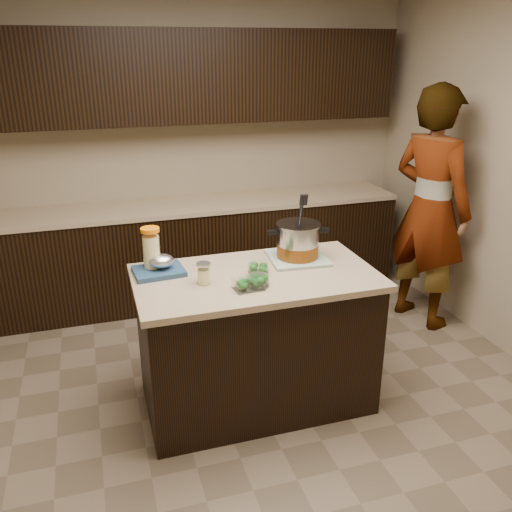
# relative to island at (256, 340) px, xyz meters

# --- Properties ---
(ground_plane) EXTENTS (4.00, 4.00, 0.00)m
(ground_plane) POSITION_rel_island_xyz_m (0.00, 0.00, -0.45)
(ground_plane) COLOR brown
(ground_plane) RESTS_ON ground
(room_shell) EXTENTS (4.04, 4.04, 2.72)m
(room_shell) POSITION_rel_island_xyz_m (0.00, 0.00, 1.26)
(room_shell) COLOR tan
(room_shell) RESTS_ON ground
(back_cabinets) EXTENTS (3.60, 0.63, 2.33)m
(back_cabinets) POSITION_rel_island_xyz_m (0.00, 1.74, 0.49)
(back_cabinets) COLOR black
(back_cabinets) RESTS_ON ground
(island) EXTENTS (1.46, 0.81, 0.90)m
(island) POSITION_rel_island_xyz_m (0.00, 0.00, 0.00)
(island) COLOR black
(island) RESTS_ON ground
(dish_towel) EXTENTS (0.39, 0.39, 0.02)m
(dish_towel) POSITION_rel_island_xyz_m (0.33, 0.16, 0.46)
(dish_towel) COLOR #598564
(dish_towel) RESTS_ON island
(stock_pot) EXTENTS (0.40, 0.33, 0.40)m
(stock_pot) POSITION_rel_island_xyz_m (0.33, 0.16, 0.56)
(stock_pot) COLOR #B7B7BC
(stock_pot) RESTS_ON dish_towel
(lemonade_pitcher) EXTENTS (0.13, 0.13, 0.27)m
(lemonade_pitcher) POSITION_rel_island_xyz_m (-0.59, 0.24, 0.58)
(lemonade_pitcher) COLOR #F6EB96
(lemonade_pitcher) RESTS_ON island
(mason_jar) EXTENTS (0.11, 0.11, 0.14)m
(mason_jar) POSITION_rel_island_xyz_m (-0.33, -0.04, 0.51)
(mason_jar) COLOR #F6EB96
(mason_jar) RESTS_ON island
(broccoli_tub_left) EXTENTS (0.13, 0.13, 0.06)m
(broccoli_tub_left) POSITION_rel_island_xyz_m (0.02, 0.01, 0.47)
(broccoli_tub_left) COLOR silver
(broccoli_tub_left) RESTS_ON island
(broccoli_tub_right) EXTENTS (0.16, 0.16, 0.06)m
(broccoli_tub_right) POSITION_rel_island_xyz_m (-0.04, -0.16, 0.48)
(broccoli_tub_right) COLOR silver
(broccoli_tub_right) RESTS_ON island
(broccoli_tub_rect) EXTENTS (0.18, 0.14, 0.06)m
(broccoli_tub_rect) POSITION_rel_island_xyz_m (-0.10, -0.18, 0.47)
(broccoli_tub_rect) COLOR silver
(broccoli_tub_rect) RESTS_ON island
(blue_tray) EXTENTS (0.31, 0.26, 0.11)m
(blue_tray) POSITION_rel_island_xyz_m (-0.55, 0.19, 0.49)
(blue_tray) COLOR navy
(blue_tray) RESTS_ON island
(person) EXTENTS (0.67, 0.82, 1.94)m
(person) POSITION_rel_island_xyz_m (1.68, 0.70, 0.52)
(person) COLOR gray
(person) RESTS_ON ground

